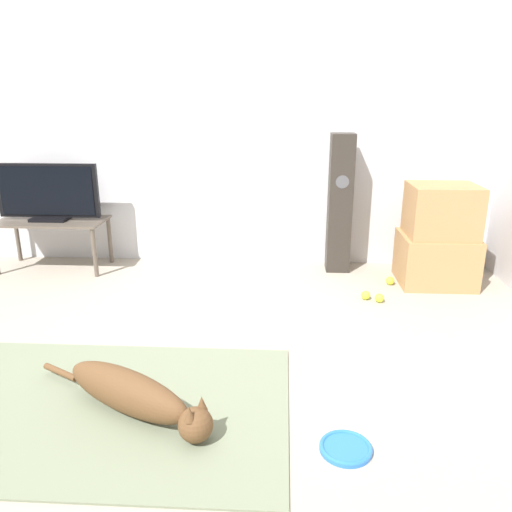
# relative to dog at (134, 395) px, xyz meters

# --- Properties ---
(ground_plane) EXTENTS (12.00, 12.00, 0.00)m
(ground_plane) POSITION_rel_dog_xyz_m (-0.12, 0.25, -0.11)
(ground_plane) COLOR #9E9384
(wall_back) EXTENTS (8.00, 0.06, 2.55)m
(wall_back) POSITION_rel_dog_xyz_m (-0.12, 2.35, 1.16)
(wall_back) COLOR silver
(wall_back) RESTS_ON ground_plane
(area_rug) EXTENTS (1.80, 1.19, 0.01)m
(area_rug) POSITION_rel_dog_xyz_m (-0.18, 0.05, -0.11)
(area_rug) COLOR slate
(area_rug) RESTS_ON ground_plane
(dog) EXTENTS (0.98, 0.59, 0.21)m
(dog) POSITION_rel_dog_xyz_m (0.00, 0.00, 0.00)
(dog) COLOR brown
(dog) RESTS_ON area_rug
(frisbee) EXTENTS (0.22, 0.22, 0.03)m
(frisbee) POSITION_rel_dog_xyz_m (0.96, -0.19, -0.10)
(frisbee) COLOR blue
(frisbee) RESTS_ON ground_plane
(cardboard_box_lower) EXTENTS (0.56, 0.49, 0.39)m
(cardboard_box_lower) POSITION_rel_dog_xyz_m (1.89, 1.85, 0.08)
(cardboard_box_lower) COLOR #A87A4C
(cardboard_box_lower) RESTS_ON ground_plane
(cardboard_box_upper) EXTENTS (0.51, 0.44, 0.40)m
(cardboard_box_upper) POSITION_rel_dog_xyz_m (1.89, 1.85, 0.48)
(cardboard_box_upper) COLOR #A87A4C
(cardboard_box_upper) RESTS_ON cardboard_box_lower
(floor_speaker) EXTENTS (0.19, 0.20, 1.15)m
(floor_speaker) POSITION_rel_dog_xyz_m (1.15, 2.13, 0.46)
(floor_speaker) COLOR #2D2823
(floor_speaker) RESTS_ON ground_plane
(tv_stand) EXTENTS (0.90, 0.43, 0.43)m
(tv_stand) POSITION_rel_dog_xyz_m (-1.28, 2.03, 0.26)
(tv_stand) COLOR brown
(tv_stand) RESTS_ON ground_plane
(tv) EXTENTS (0.86, 0.20, 0.47)m
(tv) POSITION_rel_dog_xyz_m (-1.28, 2.03, 0.55)
(tv) COLOR black
(tv) RESTS_ON tv_stand
(tennis_ball_by_boxes) EXTENTS (0.07, 0.07, 0.07)m
(tennis_ball_by_boxes) POSITION_rel_dog_xyz_m (1.39, 1.42, -0.08)
(tennis_ball_by_boxes) COLOR #C6E033
(tennis_ball_by_boxes) RESTS_ON ground_plane
(tennis_ball_near_speaker) EXTENTS (0.07, 0.07, 0.07)m
(tennis_ball_near_speaker) POSITION_rel_dog_xyz_m (1.53, 1.79, -0.08)
(tennis_ball_near_speaker) COLOR #C6E033
(tennis_ball_near_speaker) RESTS_ON ground_plane
(tennis_ball_loose_on_carpet) EXTENTS (0.07, 0.07, 0.07)m
(tennis_ball_loose_on_carpet) POSITION_rel_dog_xyz_m (1.29, 1.47, -0.08)
(tennis_ball_loose_on_carpet) COLOR #C6E033
(tennis_ball_loose_on_carpet) RESTS_ON ground_plane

